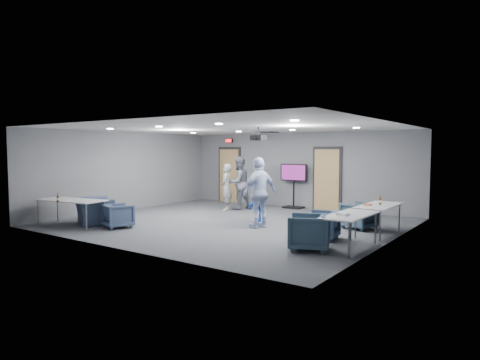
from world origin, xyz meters
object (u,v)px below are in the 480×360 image
Objects in this scene: chair_front_b at (94,211)px; projector at (258,138)px; chair_front_a at (118,216)px; person_a at (226,187)px; chair_right_c at (309,232)px; person_b at (239,183)px; tv_stand at (294,183)px; table_right_b at (350,217)px; table_front_left at (71,201)px; table_right_a at (379,207)px; bottle_right at (380,201)px; person_c at (260,193)px; chair_right_a at (359,216)px; person_d at (257,199)px; bottle_front at (58,199)px; chair_right_b at (322,225)px.

projector is at bearing -124.46° from chair_front_b.
chair_front_b is at bearing 17.94° from chair_front_a.
person_a reaches higher than chair_right_c.
chair_right_c is (4.76, -4.16, -0.55)m from person_b.
person_a is 2.46m from tv_stand.
table_front_left is (-7.18, -1.82, 0.01)m from table_right_b.
chair_front_a is 1.06m from chair_front_b.
chair_front_a is 0.40× the size of table_right_a.
chair_front_b is (-1.41, -4.31, -0.44)m from person_a.
projector reaches higher than bottle_right.
projector is at bearing 61.52° from person_b.
table_right_a is (5.97, 3.12, 0.36)m from chair_front_a.
person_c is 2.69m from chair_right_a.
person_d reaches higher than table_right_a.
projector is (-3.01, -0.87, 1.59)m from bottle_right.
bottle_right is (0.02, 1.94, 0.13)m from table_right_b.
table_right_a is at bearing 18.14° from table_front_left.
bottle_right is 0.66× the size of projector.
table_front_left is 8.13m from bottle_right.
table_right_a is 1.90m from table_right_b.
bottle_front is (-1.33, -5.44, 0.01)m from person_a.
person_a is at bearing 142.35° from projector.
projector is (4.03, 2.29, 2.04)m from chair_front_b.
person_b reaches higher than table_right_a.
person_d is 1.70× the size of chair_right_c.
person_c is 1.47m from projector.
chair_right_c is 6.48m from tv_stand.
bottle_right is at bearing 18.32° from table_front_left.
chair_front_b is at bearing -155.81° from bottle_right.
bottle_front reaches higher than table_right_a.
person_d is 3.62m from table_right_b.
table_right_a is at bearing -115.76° from bottle_right.
bottle_right is at bearing -0.56° from table_right_b.
table_right_a and table_right_b have the same top height.
table_front_left is (-7.18, -3.72, 0.01)m from table_right_a.
projector reaches higher than chair_right_a.
person_a reaches higher than chair_right_a.
chair_right_c is 3.52m from projector.
table_right_a is 3.55m from projector.
table_front_left is (-0.16, -0.60, 0.33)m from chair_front_b.
table_right_b is at bearing 18.72° from bottle_front.
tv_stand reaches higher than chair_right_b.
chair_front_b is 0.64× the size of table_right_b.
person_c is at bearing -41.20° from chair_right_a.
person_d reaches higher than chair_front_a.
table_front_left is at bearing -115.40° from tv_stand.
person_d is at bearing -54.92° from chair_right_a.
person_d is at bearing -116.67° from chair_front_a.
person_c is at bearing 25.95° from person_d.
person_d is at bearing 97.40° from table_right_a.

